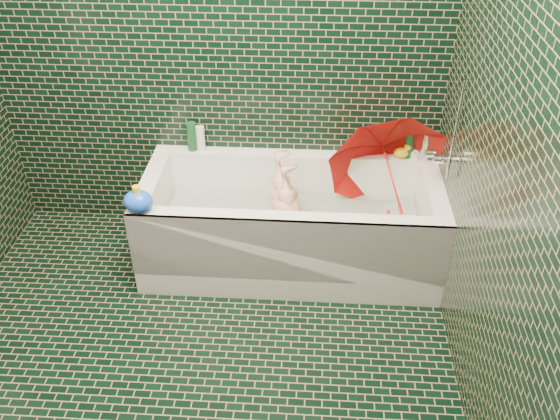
# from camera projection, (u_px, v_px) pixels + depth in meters

# --- Properties ---
(floor) EXTENTS (2.80, 2.80, 0.00)m
(floor) POSITION_uv_depth(u_px,v_px,m) (186.00, 392.00, 2.82)
(floor) COLOR black
(floor) RESTS_ON ground
(wall_back) EXTENTS (2.80, 0.00, 2.80)m
(wall_back) POSITION_uv_depth(u_px,v_px,m) (214.00, 35.00, 3.23)
(wall_back) COLOR black
(wall_back) RESTS_ON floor
(wall_right) EXTENTS (0.00, 2.80, 2.80)m
(wall_right) POSITION_uv_depth(u_px,v_px,m) (527.00, 181.00, 2.03)
(wall_right) COLOR black
(wall_right) RESTS_ON floor
(bathtub) EXTENTS (1.70, 0.75, 0.55)m
(bathtub) POSITION_uv_depth(u_px,v_px,m) (291.00, 232.00, 3.49)
(bathtub) COLOR white
(bathtub) RESTS_ON floor
(bath_mat) EXTENTS (1.35, 0.47, 0.01)m
(bath_mat) POSITION_uv_depth(u_px,v_px,m) (291.00, 238.00, 3.54)
(bath_mat) COLOR #52C627
(bath_mat) RESTS_ON bathtub
(water) EXTENTS (1.48, 0.53, 0.00)m
(water) POSITION_uv_depth(u_px,v_px,m) (291.00, 218.00, 3.46)
(water) COLOR silver
(water) RESTS_ON bathtub
(faucet) EXTENTS (0.18, 0.19, 0.55)m
(faucet) POSITION_uv_depth(u_px,v_px,m) (445.00, 153.00, 3.13)
(faucet) COLOR silver
(faucet) RESTS_ON wall_right
(child) EXTENTS (0.89, 0.49, 0.27)m
(child) POSITION_uv_depth(u_px,v_px,m) (290.00, 221.00, 3.41)
(child) COLOR #E2A78D
(child) RESTS_ON bathtub
(umbrella) EXTENTS (0.85, 0.86, 0.85)m
(umbrella) POSITION_uv_depth(u_px,v_px,m) (392.00, 178.00, 3.35)
(umbrella) COLOR red
(umbrella) RESTS_ON bathtub
(soap_bottle_a) EXTENTS (0.15, 0.15, 0.28)m
(soap_bottle_a) POSITION_uv_depth(u_px,v_px,m) (410.00, 159.00, 3.52)
(soap_bottle_a) COLOR white
(soap_bottle_a) RESTS_ON bathtub
(soap_bottle_b) EXTENTS (0.09, 0.10, 0.20)m
(soap_bottle_b) POSITION_uv_depth(u_px,v_px,m) (428.00, 158.00, 3.52)
(soap_bottle_b) COLOR #57217E
(soap_bottle_b) RESTS_ON bathtub
(soap_bottle_c) EXTENTS (0.16, 0.16, 0.17)m
(soap_bottle_c) POSITION_uv_depth(u_px,v_px,m) (425.00, 160.00, 3.51)
(soap_bottle_c) COLOR #134420
(soap_bottle_c) RESTS_ON bathtub
(bottle_right_tall) EXTENTS (0.06, 0.06, 0.21)m
(bottle_right_tall) POSITION_uv_depth(u_px,v_px,m) (410.00, 141.00, 3.48)
(bottle_right_tall) COLOR #134420
(bottle_right_tall) RESTS_ON bathtub
(bottle_right_pump) EXTENTS (0.06, 0.06, 0.20)m
(bottle_right_pump) POSITION_uv_depth(u_px,v_px,m) (426.00, 145.00, 3.45)
(bottle_right_pump) COLOR silver
(bottle_right_pump) RESTS_ON bathtub
(bottle_left_tall) EXTENTS (0.07, 0.07, 0.18)m
(bottle_left_tall) POSITION_uv_depth(u_px,v_px,m) (192.00, 137.00, 3.56)
(bottle_left_tall) COLOR #134420
(bottle_left_tall) RESTS_ON bathtub
(bottle_left_short) EXTENTS (0.06, 0.06, 0.16)m
(bottle_left_short) POSITION_uv_depth(u_px,v_px,m) (201.00, 139.00, 3.56)
(bottle_left_short) COLOR white
(bottle_left_short) RESTS_ON bathtub
(rubber_duck) EXTENTS (0.11, 0.07, 0.09)m
(rubber_duck) POSITION_uv_depth(u_px,v_px,m) (402.00, 152.00, 3.51)
(rubber_duck) COLOR yellow
(rubber_duck) RESTS_ON bathtub
(bath_toy) EXTENTS (0.17, 0.15, 0.15)m
(bath_toy) POSITION_uv_depth(u_px,v_px,m) (138.00, 201.00, 3.04)
(bath_toy) COLOR blue
(bath_toy) RESTS_ON bathtub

